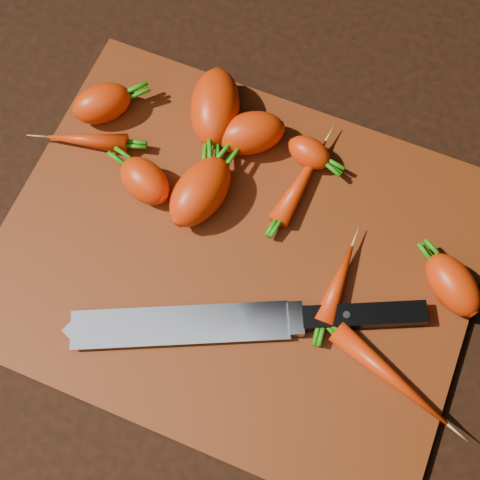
% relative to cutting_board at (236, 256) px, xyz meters
% --- Properties ---
extents(ground, '(2.00, 2.00, 0.01)m').
position_rel_cutting_board_xyz_m(ground, '(0.00, 0.00, -0.01)').
color(ground, black).
extents(cutting_board, '(0.50, 0.40, 0.01)m').
position_rel_cutting_board_xyz_m(cutting_board, '(0.00, 0.00, 0.00)').
color(cutting_board, maroon).
rests_on(cutting_board, ground).
extents(carrot_0, '(0.08, 0.08, 0.04)m').
position_rel_cutting_board_xyz_m(carrot_0, '(-0.21, 0.10, 0.03)').
color(carrot_0, red).
rests_on(carrot_0, cutting_board).
extents(carrot_1, '(0.08, 0.06, 0.04)m').
position_rel_cutting_board_xyz_m(carrot_1, '(-0.12, 0.03, 0.03)').
color(carrot_1, red).
rests_on(carrot_1, cutting_board).
extents(carrot_2, '(0.08, 0.11, 0.06)m').
position_rel_cutting_board_xyz_m(carrot_2, '(-0.08, 0.14, 0.03)').
color(carrot_2, red).
rests_on(carrot_2, cutting_board).
extents(carrot_3, '(0.07, 0.10, 0.05)m').
position_rel_cutting_board_xyz_m(carrot_3, '(-0.06, 0.04, 0.03)').
color(carrot_3, red).
rests_on(carrot_3, cutting_board).
extents(carrot_4, '(0.09, 0.08, 0.05)m').
position_rel_cutting_board_xyz_m(carrot_4, '(-0.04, 0.13, 0.03)').
color(carrot_4, red).
rests_on(carrot_4, cutting_board).
extents(carrot_5, '(0.06, 0.04, 0.03)m').
position_rel_cutting_board_xyz_m(carrot_5, '(0.03, 0.14, 0.02)').
color(carrot_5, red).
rests_on(carrot_5, cutting_board).
extents(carrot_6, '(0.08, 0.08, 0.04)m').
position_rel_cutting_board_xyz_m(carrot_6, '(0.22, 0.05, 0.03)').
color(carrot_6, red).
rests_on(carrot_6, cutting_board).
extents(carrot_7, '(0.04, 0.11, 0.02)m').
position_rel_cutting_board_xyz_m(carrot_7, '(0.04, 0.10, 0.02)').
color(carrot_7, red).
rests_on(carrot_7, cutting_board).
extents(carrot_8, '(0.14, 0.07, 0.02)m').
position_rel_cutting_board_xyz_m(carrot_8, '(0.19, -0.06, 0.02)').
color(carrot_8, red).
rests_on(carrot_8, cutting_board).
extents(carrot_9, '(0.02, 0.09, 0.02)m').
position_rel_cutting_board_xyz_m(carrot_9, '(0.11, 0.01, 0.02)').
color(carrot_9, red).
rests_on(carrot_9, cutting_board).
extents(carrot_10, '(0.09, 0.05, 0.02)m').
position_rel_cutting_board_xyz_m(carrot_10, '(-0.21, 0.06, 0.02)').
color(carrot_10, red).
rests_on(carrot_10, cutting_board).
extents(knife, '(0.34, 0.18, 0.02)m').
position_rel_cutting_board_xyz_m(knife, '(-0.00, -0.09, 0.02)').
color(knife, gray).
rests_on(knife, cutting_board).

